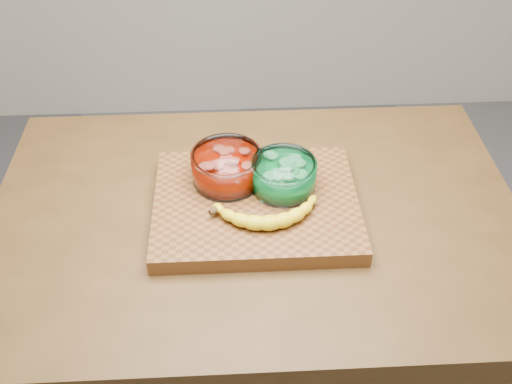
{
  "coord_description": "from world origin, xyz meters",
  "views": [
    {
      "loc": [
        -0.05,
        -0.92,
        1.8
      ],
      "look_at": [
        0.0,
        0.0,
        0.96
      ],
      "focal_mm": 40.0,
      "sensor_mm": 36.0,
      "label": 1
    }
  ],
  "objects": [
    {
      "name": "cutting_board",
      "position": [
        0.0,
        0.0,
        0.92
      ],
      "size": [
        0.45,
        0.35,
        0.04
      ],
      "primitive_type": "cube",
      "color": "brown",
      "rests_on": "counter"
    },
    {
      "name": "bowl_green",
      "position": [
        0.06,
        0.04,
        0.97
      ],
      "size": [
        0.15,
        0.15,
        0.07
      ],
      "color": "white",
      "rests_on": "cutting_board"
    },
    {
      "name": "counter",
      "position": [
        0.0,
        0.0,
        0.45
      ],
      "size": [
        1.2,
        0.8,
        0.9
      ],
      "primitive_type": "cube",
      "color": "#4D3317",
      "rests_on": "ground"
    },
    {
      "name": "bowl_red",
      "position": [
        -0.06,
        0.07,
        0.98
      ],
      "size": [
        0.16,
        0.16,
        0.07
      ],
      "color": "white",
      "rests_on": "cutting_board"
    },
    {
      "name": "banana",
      "position": [
        0.02,
        -0.06,
        0.96
      ],
      "size": [
        0.26,
        0.12,
        0.04
      ],
      "primitive_type": null,
      "color": "yellow",
      "rests_on": "cutting_board"
    }
  ]
}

